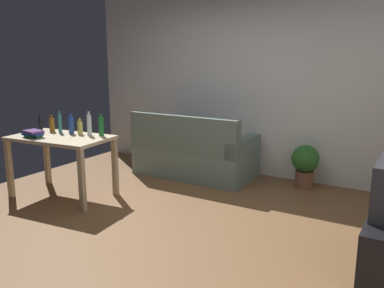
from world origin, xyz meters
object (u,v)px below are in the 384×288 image
(bottle_dark, at_px, (40,124))
(book_stack, at_px, (33,133))
(bottle_blue, at_px, (71,125))
(bottle_clear, at_px, (89,125))
(potted_plant, at_px, (305,163))
(bottle_green, at_px, (101,126))
(bottle_amber, at_px, (52,125))
(bottle_squat, at_px, (80,128))
(desk, at_px, (61,145))
(couch, at_px, (193,155))
(bottle_tall, at_px, (60,123))

(bottle_dark, height_order, book_stack, bottle_dark)
(bottle_blue, distance_m, bottle_clear, 0.28)
(potted_plant, bearing_deg, bottle_green, -141.91)
(potted_plant, distance_m, bottle_green, 2.67)
(bottle_amber, height_order, bottle_squat, bottle_amber)
(bottle_amber, height_order, bottle_blue, bottle_blue)
(book_stack, bearing_deg, bottle_blue, 61.54)
(desk, xyz_separation_m, book_stack, (-0.23, -0.21, 0.16))
(bottle_amber, bearing_deg, couch, 48.51)
(bottle_tall, relative_size, bottle_clear, 0.95)
(bottle_green, bearing_deg, couch, 68.20)
(bottle_amber, distance_m, bottle_green, 0.74)
(bottle_tall, bearing_deg, bottle_green, 10.45)
(bottle_clear, bearing_deg, couch, 63.68)
(desk, height_order, potted_plant, desk)
(desk, relative_size, bottle_green, 4.75)
(desk, relative_size, bottle_clear, 4.32)
(bottle_amber, bearing_deg, bottle_squat, 7.02)
(potted_plant, relative_size, bottle_green, 2.14)
(bottle_amber, distance_m, bottle_squat, 0.44)
(bottle_tall, relative_size, bottle_green, 1.04)
(bottle_tall, distance_m, book_stack, 0.38)
(bottle_amber, height_order, bottle_tall, bottle_tall)
(couch, height_order, bottle_dark, bottle_dark)
(bottle_amber, distance_m, bottle_blue, 0.31)
(desk, distance_m, bottle_blue, 0.29)
(bottle_dark, distance_m, bottle_green, 0.89)
(desk, bearing_deg, potted_plant, 31.73)
(bottle_tall, bearing_deg, bottle_clear, 7.68)
(bottle_blue, bearing_deg, bottle_amber, -173.69)
(bottle_dark, bearing_deg, bottle_tall, 15.06)
(bottle_tall, xyz_separation_m, bottle_green, (0.59, 0.11, -0.01))
(potted_plant, relative_size, bottle_tall, 2.06)
(potted_plant, bearing_deg, bottle_dark, -148.47)
(bottle_tall, bearing_deg, bottle_amber, -176.50)
(couch, height_order, book_stack, couch)
(couch, xyz_separation_m, potted_plant, (1.54, 0.31, 0.02))
(couch, height_order, desk, couch)
(desk, distance_m, bottle_dark, 0.51)
(bottle_tall, distance_m, bottle_blue, 0.17)
(couch, height_order, bottle_green, bottle_green)
(bottle_blue, height_order, bottle_green, bottle_green)
(desk, relative_size, bottle_squat, 6.26)
(desk, bearing_deg, bottle_tall, 132.15)
(potted_plant, xyz_separation_m, book_stack, (-2.70, -2.10, 0.48))
(bottle_blue, relative_size, bottle_squat, 1.22)
(desk, distance_m, potted_plant, 3.12)
(couch, bearing_deg, potted_plant, -168.51)
(bottle_tall, relative_size, bottle_blue, 1.12)
(desk, distance_m, bottle_tall, 0.34)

